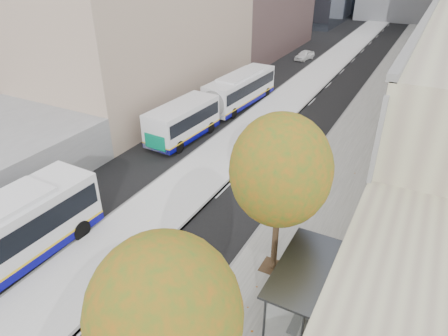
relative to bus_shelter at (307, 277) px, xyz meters
The scene contains 7 objects.
bus_platform 25.96m from the bus_shelter, 111.69° to the left, with size 4.25×150.00×0.15m, color silver.
sidewalk 24.19m from the bus_shelter, 93.72° to the left, with size 4.75×150.00×0.08m, color slate.
bus_shelter is the anchor object (origin of this frame).
tree_b 6.93m from the bus_shelter, 109.31° to the right, with size 4.00×4.00×6.97m.
tree_c 4.23m from the bus_shelter, 135.67° to the left, with size 4.20×4.20×7.28m.
bus_far 21.77m from the bus_shelter, 127.68° to the left, with size 3.43×17.04×2.82m.
distant_car 42.55m from the bus_shelter, 108.04° to the left, with size 1.41×3.50×1.19m, color silver.
Camera 1 is at (8.18, -0.41, 13.18)m, focal length 32.00 mm.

